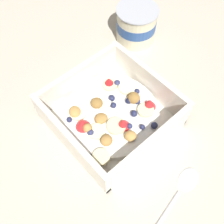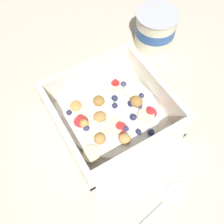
{
  "view_description": "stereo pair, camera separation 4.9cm",
  "coord_description": "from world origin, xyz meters",
  "views": [
    {
      "loc": [
        0.19,
        -0.19,
        0.45
      ],
      "look_at": [
        0.0,
        -0.02,
        0.03
      ],
      "focal_mm": 42.3,
      "sensor_mm": 36.0,
      "label": 1
    },
    {
      "loc": [
        0.22,
        -0.15,
        0.45
      ],
      "look_at": [
        0.0,
        -0.02,
        0.03
      ],
      "focal_mm": 42.3,
      "sensor_mm": 36.0,
      "label": 2
    }
  ],
  "objects": [
    {
      "name": "yogurt_cup",
      "position": [
        -0.13,
        0.17,
        0.04
      ],
      "size": [
        0.09,
        0.09,
        0.08
      ],
      "color": "beige",
      "rests_on": "ground"
    },
    {
      "name": "fruit_bowl",
      "position": [
        0.0,
        -0.02,
        0.02
      ],
      "size": [
        0.2,
        0.2,
        0.07
      ],
      "color": "white",
      "rests_on": "ground"
    },
    {
      "name": "spoon",
      "position": [
        0.18,
        -0.03,
        0.0
      ],
      "size": [
        0.05,
        0.17,
        0.01
      ],
      "color": "silver",
      "rests_on": "ground"
    },
    {
      "name": "ground_plane",
      "position": [
        0.0,
        0.0,
        0.0
      ],
      "size": [
        2.4,
        2.4,
        0.0
      ],
      "primitive_type": "plane",
      "color": "beige"
    }
  ]
}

